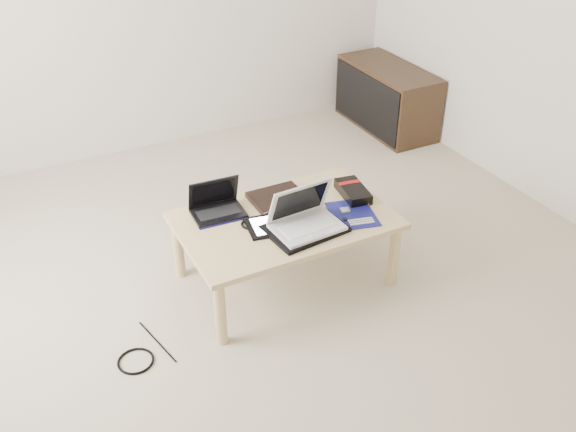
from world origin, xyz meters
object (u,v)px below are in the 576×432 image
coffee_table (285,226)px  netbook (217,206)px  white_laptop (305,218)px  media_cabinet (386,98)px  gpu_box (353,191)px

coffee_table → netbook: 0.37m
netbook → white_laptop: 0.48m
white_laptop → media_cabinet: bearing=44.2°
coffee_table → white_laptop: (0.04, -0.14, 0.12)m
netbook → media_cabinet: bearing=31.9°
white_laptop → gpu_box: white_laptop is taller
coffee_table → netbook: netbook is taller
media_cabinet → coffee_table: bearing=-139.2°
netbook → gpu_box: 0.75m
coffee_table → netbook: size_ratio=3.93×
media_cabinet → white_laptop: (-1.59, -1.55, 0.22)m
coffee_table → gpu_box: gpu_box is taller
gpu_box → media_cabinet: bearing=49.0°
coffee_table → netbook: (-0.29, 0.21, 0.09)m
netbook → white_laptop: white_laptop is taller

